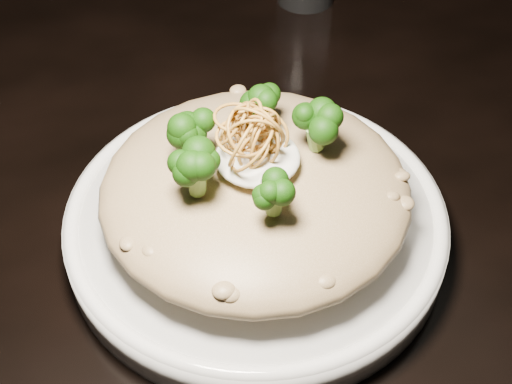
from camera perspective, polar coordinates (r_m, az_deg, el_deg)
table at (r=0.74m, az=4.74°, el=-2.73°), size 1.10×0.80×0.75m
plate at (r=0.60m, az=0.00°, el=-2.57°), size 0.32×0.32×0.03m
risotto at (r=0.57m, az=-0.07°, el=0.22°), size 0.25×0.25×0.05m
broccoli at (r=0.53m, az=-0.22°, el=4.34°), size 0.14×0.14×0.05m
cheese at (r=0.54m, az=0.12°, el=2.77°), size 0.07×0.07×0.02m
shallots at (r=0.52m, az=-0.28°, el=5.46°), size 0.07×0.07×0.04m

